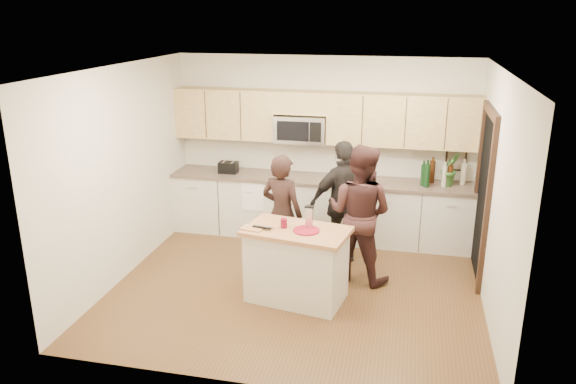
% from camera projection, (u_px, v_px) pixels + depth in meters
% --- Properties ---
extents(floor, '(4.50, 4.50, 0.00)m').
position_uv_depth(floor, '(296.00, 286.00, 7.08)').
color(floor, brown).
rests_on(floor, ground).
extents(room_shell, '(4.52, 4.02, 2.71)m').
position_uv_depth(room_shell, '(297.00, 153.00, 6.55)').
color(room_shell, beige).
rests_on(room_shell, ground).
extents(back_cabinetry, '(4.50, 0.66, 0.94)m').
position_uv_depth(back_cabinetry, '(319.00, 208.00, 8.50)').
color(back_cabinetry, beige).
rests_on(back_cabinetry, ground).
extents(upper_cabinetry, '(4.50, 0.33, 0.75)m').
position_uv_depth(upper_cabinetry, '(325.00, 116.00, 8.21)').
color(upper_cabinetry, '#D8B76F').
rests_on(upper_cabinetry, ground).
extents(microwave, '(0.76, 0.41, 0.40)m').
position_uv_depth(microwave, '(301.00, 129.00, 8.30)').
color(microwave, silver).
rests_on(microwave, ground).
extents(doorway, '(0.06, 1.25, 2.20)m').
position_uv_depth(doorway, '(484.00, 190.00, 7.10)').
color(doorway, black).
rests_on(doorway, ground).
extents(framed_picture, '(0.30, 0.03, 0.38)m').
position_uv_depth(framed_picture, '(456.00, 158.00, 8.13)').
color(framed_picture, black).
rests_on(framed_picture, ground).
extents(dish_towel, '(0.34, 0.60, 0.48)m').
position_uv_depth(dish_towel, '(255.00, 186.00, 8.42)').
color(dish_towel, white).
rests_on(dish_towel, ground).
extents(island, '(1.30, 0.90, 0.90)m').
position_uv_depth(island, '(296.00, 264.00, 6.64)').
color(island, beige).
rests_on(island, ground).
extents(red_plate, '(0.31, 0.31, 0.02)m').
position_uv_depth(red_plate, '(306.00, 230.00, 6.45)').
color(red_plate, maroon).
rests_on(red_plate, island).
extents(box_grater, '(0.10, 0.07, 0.25)m').
position_uv_depth(box_grater, '(309.00, 216.00, 6.50)').
color(box_grater, silver).
rests_on(box_grater, red_plate).
extents(drink_glass, '(0.08, 0.08, 0.11)m').
position_uv_depth(drink_glass, '(284.00, 223.00, 6.54)').
color(drink_glass, maroon).
rests_on(drink_glass, island).
extents(cutting_board, '(0.28, 0.21, 0.02)m').
position_uv_depth(cutting_board, '(252.00, 228.00, 6.51)').
color(cutting_board, '#B07449').
rests_on(cutting_board, island).
extents(tongs, '(0.23, 0.07, 0.02)m').
position_uv_depth(tongs, '(262.00, 227.00, 6.49)').
color(tongs, black).
rests_on(tongs, cutting_board).
extents(knife, '(0.23, 0.06, 0.01)m').
position_uv_depth(knife, '(265.00, 227.00, 6.53)').
color(knife, silver).
rests_on(knife, cutting_board).
extents(toaster, '(0.28, 0.19, 0.17)m').
position_uv_depth(toaster, '(228.00, 167.00, 8.61)').
color(toaster, black).
rests_on(toaster, back_cabinetry).
extents(bottle_cluster, '(0.63, 0.31, 0.39)m').
position_uv_depth(bottle_cluster, '(441.00, 173.00, 7.95)').
color(bottle_cluster, black).
rests_on(bottle_cluster, back_cabinetry).
extents(orchid, '(0.35, 0.33, 0.50)m').
position_uv_depth(orchid, '(450.00, 169.00, 7.93)').
color(orchid, '#39762F').
rests_on(orchid, back_cabinetry).
extents(woman_left, '(0.67, 0.54, 1.59)m').
position_uv_depth(woman_left, '(282.00, 214.00, 7.30)').
color(woman_left, black).
rests_on(woman_left, ground).
extents(woman_center, '(1.03, 0.91, 1.77)m').
position_uv_depth(woman_center, '(360.00, 213.00, 7.06)').
color(woman_center, '#331A19').
rests_on(woman_center, ground).
extents(woman_right, '(1.07, 0.86, 1.70)m').
position_uv_depth(woman_right, '(344.00, 202.00, 7.57)').
color(woman_right, black).
rests_on(woman_right, ground).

